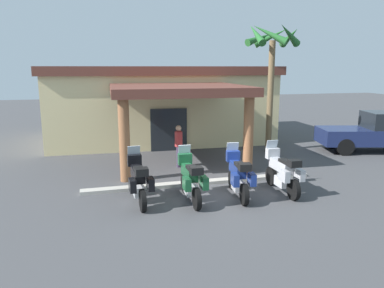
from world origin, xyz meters
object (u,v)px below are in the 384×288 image
Objects in this scene: motorcycle_green at (191,179)px; motorcycle_blue at (238,176)px; palm_tree_near_portico at (272,52)px; pickup_truck_navy at (376,133)px; motorcycle_black at (138,181)px; pedestrian at (179,143)px; motel_building at (159,102)px; motorcycle_silver at (283,172)px.

motorcycle_green is 1.57m from motorcycle_blue.
motorcycle_green is at bearing -133.65° from palm_tree_near_portico.
motorcycle_blue is at bearing -139.51° from pickup_truck_navy.
motorcycle_black is 1.00× the size of motorcycle_blue.
pedestrian is at bearing -6.76° from motorcycle_green.
motorcycle_green is 8.91m from palm_tree_near_portico.
motorcycle_green is (-0.89, -10.45, -1.41)m from motel_building.
motel_building is 5.66× the size of motorcycle_silver.
motorcycle_silver is at bearing -94.97° from motorcycle_black.
palm_tree_near_portico reaches higher than pedestrian.
motel_building reaches higher than motorcycle_blue.
motorcycle_green is 1.00× the size of motorcycle_blue.
motorcycle_black is at bearing -142.19° from palm_tree_near_portico.
pickup_truck_navy is (9.98, 0.29, -0.08)m from pedestrian.
motorcycle_silver is 7.42m from palm_tree_near_portico.
motorcycle_green is 4.08m from pedestrian.
palm_tree_near_portico is (2.34, 5.74, 4.07)m from motorcycle_silver.
pickup_truck_navy is (9.65, -6.13, -1.17)m from motel_building.
motorcycle_black is 0.36× the size of palm_tree_near_portico.
motorcycle_green is at bearing -68.70° from pedestrian.
motel_building reaches higher than motorcycle_silver.
motorcycle_black and motorcycle_silver have the same top height.
motorcycle_black is 12.76m from pickup_truck_navy.
motorcycle_green is (1.57, -0.27, 0.00)m from motorcycle_black.
palm_tree_near_portico is (5.47, 5.74, 4.07)m from motorcycle_green.
motorcycle_silver is (2.25, -10.46, -1.41)m from motel_building.
pedestrian reaches higher than motorcycle_green.
palm_tree_near_portico is at bearing -53.76° from motorcycle_black.
motorcycle_green is 1.27× the size of pedestrian.
motorcycle_green is at bearing 90.87° from motorcycle_silver.
motorcycle_blue is 1.00× the size of motorcycle_silver.
motorcycle_black and motorcycle_green have the same top height.
motorcycle_silver is 4.80m from pedestrian.
motel_building is at bearing 162.22° from pickup_truck_navy.
palm_tree_near_portico is at bearing -21.18° from motorcycle_silver.
motorcycle_silver is 1.27× the size of pedestrian.
pedestrian is 0.32× the size of pickup_truck_navy.
palm_tree_near_portico is (7.04, 5.46, 4.07)m from motorcycle_black.
pedestrian is (-1.01, 4.05, 0.32)m from motorcycle_blue.
motorcycle_black is 1.00× the size of motorcycle_silver.
pickup_truck_navy is 6.51m from palm_tree_near_portico.
motel_building is 5.66× the size of motorcycle_black.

